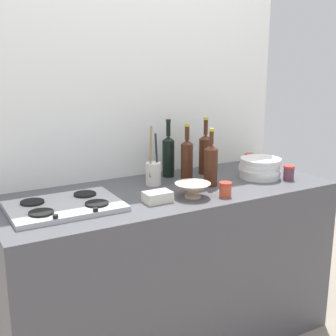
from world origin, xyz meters
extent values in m
cube|color=#4C4C51|center=(0.00, 0.00, 0.45)|extent=(1.80, 0.70, 0.90)
cube|color=white|center=(0.00, 0.38, 1.17)|extent=(1.90, 0.06, 2.34)
cube|color=#B2B2B7|center=(-0.57, -0.03, 0.91)|extent=(0.51, 0.37, 0.02)
cylinder|color=black|center=(-0.70, -0.11, 0.93)|extent=(0.11, 0.11, 0.01)
cylinder|color=black|center=(-0.44, -0.11, 0.93)|extent=(0.11, 0.11, 0.01)
cylinder|color=black|center=(-0.70, 0.06, 0.93)|extent=(0.11, 0.11, 0.01)
cylinder|color=black|center=(-0.44, 0.06, 0.93)|extent=(0.11, 0.11, 0.01)
cylinder|color=black|center=(-0.66, -0.20, 0.93)|extent=(0.02, 0.02, 0.02)
cylinder|color=black|center=(-0.48, -0.20, 0.93)|extent=(0.02, 0.02, 0.02)
cylinder|color=white|center=(0.59, -0.04, 0.91)|extent=(0.23, 0.23, 0.01)
cylinder|color=white|center=(0.59, -0.04, 0.92)|extent=(0.23, 0.23, 0.01)
cylinder|color=white|center=(0.59, -0.05, 0.94)|extent=(0.23, 0.23, 0.01)
cylinder|color=white|center=(0.58, -0.04, 0.95)|extent=(0.23, 0.23, 0.01)
cylinder|color=white|center=(0.59, -0.04, 0.96)|extent=(0.23, 0.23, 0.01)
cylinder|color=white|center=(0.59, -0.04, 0.98)|extent=(0.23, 0.23, 0.01)
cylinder|color=white|center=(0.59, -0.04, 0.99)|extent=(0.23, 0.23, 0.01)
cylinder|color=white|center=(0.59, -0.05, 1.01)|extent=(0.23, 0.23, 0.01)
cylinder|color=#472314|center=(0.36, 0.19, 1.01)|extent=(0.08, 0.08, 0.21)
cone|color=#472314|center=(0.36, 0.19, 1.12)|extent=(0.08, 0.08, 0.03)
cylinder|color=#472314|center=(0.36, 0.19, 1.18)|extent=(0.02, 0.02, 0.09)
cylinder|color=gold|center=(0.36, 0.19, 1.23)|extent=(0.03, 0.03, 0.02)
cylinder|color=#472314|center=(0.24, -0.04, 1.00)|extent=(0.07, 0.07, 0.20)
cone|color=#472314|center=(0.24, -0.04, 1.12)|extent=(0.07, 0.07, 0.03)
cylinder|color=#472314|center=(0.24, -0.04, 1.17)|extent=(0.02, 0.02, 0.07)
cylinder|color=gold|center=(0.24, -0.04, 1.21)|extent=(0.03, 0.03, 0.02)
cylinder|color=#472314|center=(0.19, 0.12, 1.01)|extent=(0.07, 0.07, 0.21)
cone|color=#472314|center=(0.19, 0.12, 1.12)|extent=(0.07, 0.07, 0.02)
cylinder|color=#472314|center=(0.19, 0.12, 1.17)|extent=(0.03, 0.03, 0.08)
cylinder|color=gold|center=(0.19, 0.12, 1.22)|extent=(0.03, 0.03, 0.02)
cylinder|color=black|center=(0.14, 0.24, 1.01)|extent=(0.07, 0.07, 0.21)
cone|color=black|center=(0.14, 0.24, 1.13)|extent=(0.07, 0.07, 0.02)
cylinder|color=black|center=(0.14, 0.24, 1.18)|extent=(0.02, 0.02, 0.08)
cylinder|color=black|center=(0.14, 0.24, 1.23)|extent=(0.03, 0.03, 0.02)
cylinder|color=beige|center=(0.05, -0.17, 0.91)|extent=(0.08, 0.08, 0.01)
cone|color=beige|center=(0.05, -0.17, 0.94)|extent=(0.18, 0.18, 0.06)
cube|color=silver|center=(-0.14, -0.15, 0.93)|extent=(0.13, 0.09, 0.05)
cylinder|color=silver|center=(-0.02, 0.13, 0.96)|extent=(0.08, 0.08, 0.12)
cylinder|color=#997247|center=(-0.04, 0.12, 1.09)|extent=(0.04, 0.05, 0.28)
cylinder|color=#262626|center=(0.00, 0.13, 1.07)|extent=(0.02, 0.02, 0.23)
cylinder|color=#66384C|center=(0.70, -0.16, 0.94)|extent=(0.06, 0.06, 0.07)
cylinder|color=red|center=(0.70, -0.16, 0.98)|extent=(0.06, 0.06, 0.01)
cylinder|color=gold|center=(0.70, 0.20, 0.94)|extent=(0.05, 0.05, 0.07)
cylinder|color=red|center=(0.70, 0.20, 0.98)|extent=(0.05, 0.05, 0.01)
cylinder|color=#C64C2D|center=(0.20, -0.24, 0.93)|extent=(0.06, 0.06, 0.06)
cylinder|color=red|center=(0.20, -0.24, 0.97)|extent=(0.06, 0.06, 0.01)
camera|label=1|loc=(-1.14, -2.03, 1.61)|focal=48.93mm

